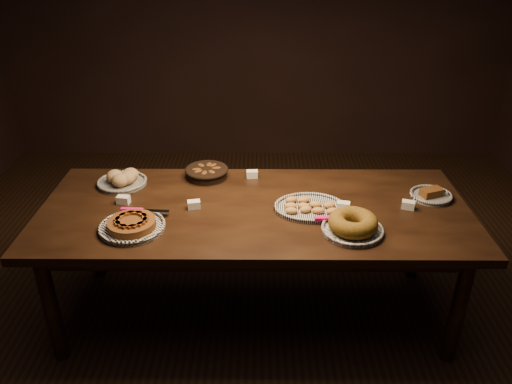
{
  "coord_description": "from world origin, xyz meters",
  "views": [
    {
      "loc": [
        0.02,
        -2.43,
        2.13
      ],
      "look_at": [
        0.01,
        0.05,
        0.82
      ],
      "focal_mm": 35.0,
      "sensor_mm": 36.0,
      "label": 1
    }
  ],
  "objects_px": {
    "apple_tart_plate": "(132,225)",
    "buffet_table": "(255,219)",
    "bundt_cake_plate": "(353,225)",
    "madeleine_platter": "(310,207)"
  },
  "relations": [
    {
      "from": "apple_tart_plate",
      "to": "madeleine_platter",
      "type": "bearing_deg",
      "value": 32.48
    },
    {
      "from": "apple_tart_plate",
      "to": "madeleine_platter",
      "type": "relative_size",
      "value": 0.87
    },
    {
      "from": "bundt_cake_plate",
      "to": "buffet_table",
      "type": "bearing_deg",
      "value": 172.83
    },
    {
      "from": "apple_tart_plate",
      "to": "madeleine_platter",
      "type": "xyz_separation_m",
      "value": [
        0.94,
        0.21,
        -0.01
      ]
    },
    {
      "from": "madeleine_platter",
      "to": "apple_tart_plate",
      "type": "bearing_deg",
      "value": -151.44
    },
    {
      "from": "apple_tart_plate",
      "to": "buffet_table",
      "type": "bearing_deg",
      "value": 40.22
    },
    {
      "from": "madeleine_platter",
      "to": "bundt_cake_plate",
      "type": "bearing_deg",
      "value": -32.57
    },
    {
      "from": "buffet_table",
      "to": "bundt_cake_plate",
      "type": "height_order",
      "value": "bundt_cake_plate"
    },
    {
      "from": "buffet_table",
      "to": "bundt_cake_plate",
      "type": "xyz_separation_m",
      "value": [
        0.5,
        -0.25,
        0.12
      ]
    },
    {
      "from": "bundt_cake_plate",
      "to": "apple_tart_plate",
      "type": "bearing_deg",
      "value": -161.54
    }
  ]
}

